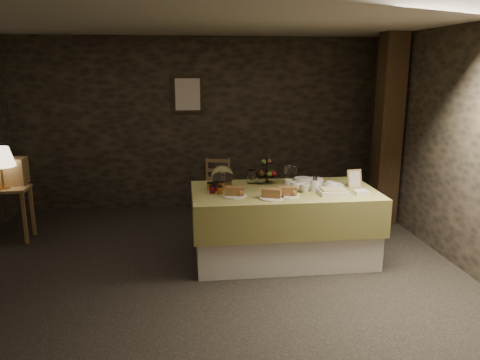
{
  "coord_description": "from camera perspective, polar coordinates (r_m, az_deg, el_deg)",
  "views": [
    {
      "loc": [
        -0.21,
        -4.7,
        2.15
      ],
      "look_at": [
        0.37,
        0.2,
        0.96
      ],
      "focal_mm": 35.0,
      "sensor_mm": 36.0,
      "label": 1
    }
  ],
  "objects": [
    {
      "name": "ground_plane",
      "position": [
        5.17,
        -3.9,
        -10.99
      ],
      "size": [
        5.5,
        5.0,
        0.01
      ],
      "primitive_type": "cube",
      "color": "black",
      "rests_on": "ground"
    },
    {
      "name": "jam_jars",
      "position": [
        5.19,
        -2.93,
        -0.91
      ],
      "size": [
        0.2,
        0.32,
        0.07
      ],
      "color": "maroon",
      "rests_on": "buffet_table"
    },
    {
      "name": "bread_platter_left",
      "position": [
        4.96,
        -0.69,
        -1.56
      ],
      "size": [
        0.26,
        0.26,
        0.11
      ],
      "color": "white",
      "rests_on": "buffet_table"
    },
    {
      "name": "bread_platter_right",
      "position": [
        4.99,
        5.79,
        -1.54
      ],
      "size": [
        0.26,
        0.26,
        0.11
      ],
      "color": "white",
      "rests_on": "buffet_table"
    },
    {
      "name": "mug_d",
      "position": [
        5.35,
        10.88,
        -0.62
      ],
      "size": [
        0.08,
        0.08,
        0.09
      ],
      "primitive_type": "cylinder",
      "color": "white",
      "rests_on": "buffet_table"
    },
    {
      "name": "mug_c",
      "position": [
        5.34,
        5.91,
        -0.44
      ],
      "size": [
        0.09,
        0.09,
        0.09
      ],
      "primitive_type": "cylinder",
      "color": "white",
      "rests_on": "buffet_table"
    },
    {
      "name": "menu_frame",
      "position": [
        5.51,
        13.78,
        0.12
      ],
      "size": [
        0.18,
        0.09,
        0.22
      ],
      "primitive_type": "cube",
      "rotation": [
        -0.24,
        0.0,
        0.11
      ],
      "color": "brown",
      "rests_on": "buffet_table"
    },
    {
      "name": "fruit_stand",
      "position": [
        5.51,
        3.35,
        0.9
      ],
      "size": [
        0.23,
        0.23,
        0.32
      ],
      "rotation": [
        0.0,
        0.0,
        0.32
      ],
      "color": "black",
      "rests_on": "buffet_table"
    },
    {
      "name": "cup_b",
      "position": [
        5.16,
        7.91,
        -1.0
      ],
      "size": [
        0.11,
        0.11,
        0.1
      ],
      "primitive_type": "imported",
      "rotation": [
        0.0,
        0.0,
        -0.11
      ],
      "color": "white",
      "rests_on": "buffet_table"
    },
    {
      "name": "console_table",
      "position": [
        6.56,
        -27.0,
        -1.95
      ],
      "size": [
        0.64,
        0.37,
        0.69
      ],
      "color": "brown",
      "rests_on": "ground_plane"
    },
    {
      "name": "room_shell",
      "position": [
        4.74,
        -4.21,
        6.44
      ],
      "size": [
        5.52,
        5.02,
        2.6
      ],
      "color": "black",
      "rests_on": "ground"
    },
    {
      "name": "bowl",
      "position": [
        5.37,
        11.38,
        -0.81
      ],
      "size": [
        0.23,
        0.23,
        0.05
      ],
      "primitive_type": "imported",
      "rotation": [
        0.0,
        0.0,
        0.09
      ],
      "color": "white",
      "rests_on": "buffet_table"
    },
    {
      "name": "buffet_table",
      "position": [
        5.35,
        5.31,
        -4.79
      ],
      "size": [
        2.05,
        1.09,
        0.81
      ],
      "color": "silver",
      "rests_on": "ground_plane"
    },
    {
      "name": "plate_stack_b",
      "position": [
        5.47,
        9.08,
        -0.26
      ],
      "size": [
        0.2,
        0.2,
        0.08
      ],
      "primitive_type": "cylinder",
      "color": "white",
      "rests_on": "buffet_table"
    },
    {
      "name": "table_lamp",
      "position": [
        6.39,
        -27.23,
        2.46
      ],
      "size": [
        0.35,
        0.35,
        0.52
      ],
      "color": "#BA8437",
      "rests_on": "console_table"
    },
    {
      "name": "tart_dish",
      "position": [
        5.13,
        11.25,
        -1.39
      ],
      "size": [
        0.3,
        0.22,
        0.07
      ],
      "color": "white",
      "rests_on": "buffet_table"
    },
    {
      "name": "bread_platter_center",
      "position": [
        4.89,
        3.87,
        -1.82
      ],
      "size": [
        0.26,
        0.26,
        0.11
      ],
      "color": "white",
      "rests_on": "buffet_table"
    },
    {
      "name": "plate_stack_a",
      "position": [
        5.43,
        7.64,
        -0.24
      ],
      "size": [
        0.19,
        0.19,
        0.1
      ],
      "primitive_type": "cylinder",
      "color": "white",
      "rests_on": "buffet_table"
    },
    {
      "name": "chair",
      "position": [
        7.0,
        -2.84,
        -1.19
      ],
      "size": [
        0.44,
        0.43,
        0.64
      ],
      "rotation": [
        0.0,
        0.0,
        -0.18
      ],
      "color": "brown",
      "rests_on": "ground_plane"
    },
    {
      "name": "wine_rack",
      "position": [
        6.64,
        -26.36,
        0.96
      ],
      "size": [
        0.42,
        0.26,
        0.34
      ],
      "primitive_type": "cube",
      "color": "brown",
      "rests_on": "console_table"
    },
    {
      "name": "storage_jar_a",
      "position": [
        5.5,
        1.41,
        0.4
      ],
      "size": [
        0.1,
        0.1,
        0.16
      ],
      "primitive_type": "cylinder",
      "color": "white",
      "rests_on": "buffet_table"
    },
    {
      "name": "square_dish",
      "position": [
        5.21,
        14.54,
        -1.45
      ],
      "size": [
        0.14,
        0.14,
        0.04
      ],
      "primitive_type": "cube",
      "color": "white",
      "rests_on": "buffet_table"
    },
    {
      "name": "timber_column",
      "position": [
        6.73,
        17.6,
        5.72
      ],
      "size": [
        0.3,
        0.3,
        2.6
      ],
      "primitive_type": "cube",
      "color": "black",
      "rests_on": "ground_plane"
    },
    {
      "name": "storage_jar_b",
      "position": [
        5.49,
        2.47,
        0.25
      ],
      "size": [
        0.09,
        0.09,
        0.14
      ],
      "primitive_type": "cylinder",
      "color": "white",
      "rests_on": "buffet_table"
    },
    {
      "name": "cake_dome",
      "position": [
        5.35,
        -2.18,
        0.26
      ],
      "size": [
        0.26,
        0.26,
        0.26
      ],
      "color": "brown",
      "rests_on": "buffet_table"
    },
    {
      "name": "cutlery_holder",
      "position": [
        5.23,
        9.12,
        -0.7
      ],
      "size": [
        0.1,
        0.1,
        0.12
      ],
      "primitive_type": "cylinder",
      "color": "white",
      "rests_on": "buffet_table"
    },
    {
      "name": "framed_picture",
      "position": [
        7.17,
        -6.4,
        10.34
      ],
      "size": [
        0.45,
        0.04,
        0.55
      ],
      "color": "#2D2215",
      "rests_on": "room_shell"
    },
    {
      "name": "cup_a",
      "position": [
        5.21,
        6.85,
        -0.79
      ],
      "size": [
        0.14,
        0.14,
        0.1
      ],
      "primitive_type": "imported",
      "rotation": [
        0.0,
        0.0,
        -0.13
      ],
      "color": "white",
      "rests_on": "buffet_table"
    }
  ]
}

